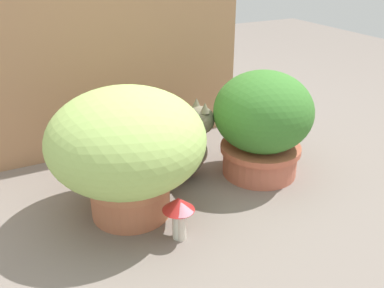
{
  "coord_description": "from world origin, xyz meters",
  "views": [
    {
      "loc": [
        -0.5,
        -1.18,
        0.85
      ],
      "look_at": [
        0.14,
        0.08,
        0.18
      ],
      "focal_mm": 40.22,
      "sensor_mm": 36.0,
      "label": 1
    }
  ],
  "objects_px": {
    "cat": "(180,150)",
    "mushroom_ornament_red": "(179,210)",
    "leafy_planter": "(262,122)",
    "mushroom_ornament_pink": "(181,213)",
    "grass_planter": "(127,146)"
  },
  "relations": [
    {
      "from": "cat",
      "to": "mushroom_ornament_red",
      "type": "relative_size",
      "value": 2.61
    },
    {
      "from": "leafy_planter",
      "to": "mushroom_ornament_pink",
      "type": "height_order",
      "value": "leafy_planter"
    },
    {
      "from": "leafy_planter",
      "to": "cat",
      "type": "distance_m",
      "value": 0.34
    },
    {
      "from": "grass_planter",
      "to": "leafy_planter",
      "type": "distance_m",
      "value": 0.56
    },
    {
      "from": "mushroom_ornament_pink",
      "to": "mushroom_ornament_red",
      "type": "distance_m",
      "value": 0.01
    },
    {
      "from": "grass_planter",
      "to": "cat",
      "type": "distance_m",
      "value": 0.32
    },
    {
      "from": "leafy_planter",
      "to": "cat",
      "type": "bearing_deg",
      "value": 160.3
    },
    {
      "from": "leafy_planter",
      "to": "mushroom_ornament_red",
      "type": "distance_m",
      "value": 0.54
    },
    {
      "from": "mushroom_ornament_pink",
      "to": "mushroom_ornament_red",
      "type": "xyz_separation_m",
      "value": [
        -0.0,
        0.01,
        0.0
      ]
    },
    {
      "from": "mushroom_ornament_red",
      "to": "grass_planter",
      "type": "bearing_deg",
      "value": 113.31
    },
    {
      "from": "grass_planter",
      "to": "cat",
      "type": "xyz_separation_m",
      "value": [
        0.25,
        0.14,
        -0.13
      ]
    },
    {
      "from": "grass_planter",
      "to": "mushroom_ornament_pink",
      "type": "bearing_deg",
      "value": -67.4
    },
    {
      "from": "leafy_planter",
      "to": "mushroom_ornament_red",
      "type": "xyz_separation_m",
      "value": [
        -0.47,
        -0.23,
        -0.12
      ]
    },
    {
      "from": "leafy_planter",
      "to": "mushroom_ornament_red",
      "type": "bearing_deg",
      "value": -153.61
    },
    {
      "from": "grass_planter",
      "to": "mushroom_ornament_pink",
      "type": "distance_m",
      "value": 0.28
    }
  ]
}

